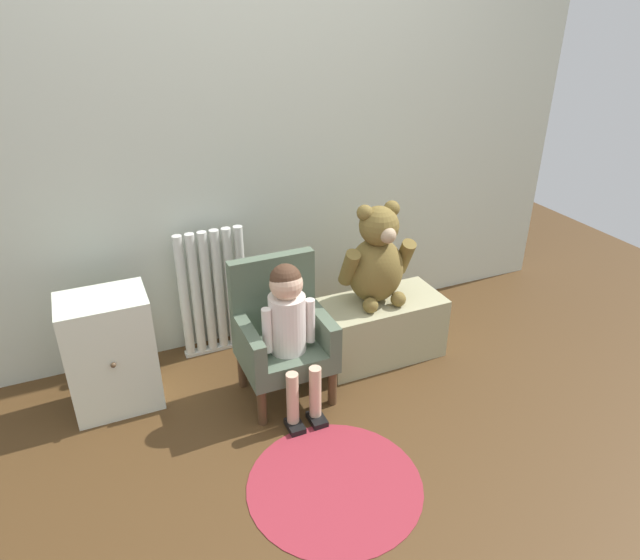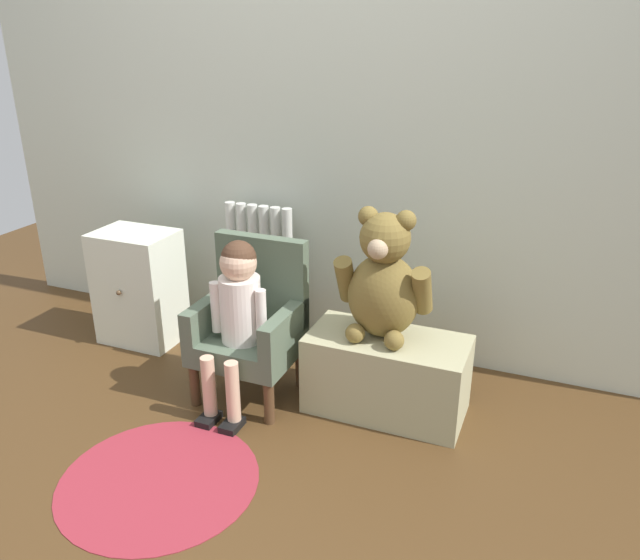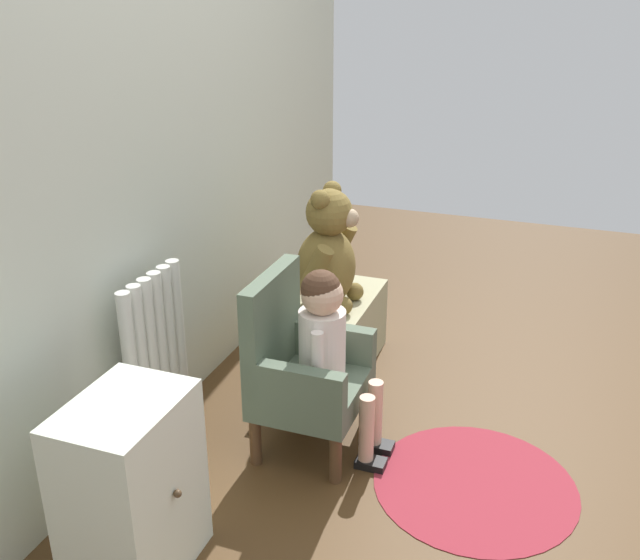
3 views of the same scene
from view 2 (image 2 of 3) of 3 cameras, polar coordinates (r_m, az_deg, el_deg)
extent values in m
plane|color=#4A3118|center=(2.39, -10.15, -17.34)|extent=(6.00, 6.00, 0.00)
cube|color=beige|center=(2.93, 1.05, 16.16)|extent=(3.80, 0.05, 2.40)
cylinder|color=silver|center=(3.22, -7.92, 1.17)|extent=(0.05, 0.05, 0.69)
cylinder|color=silver|center=(3.20, -6.96, 1.02)|extent=(0.05, 0.05, 0.69)
cylinder|color=silver|center=(3.17, -5.98, 0.87)|extent=(0.05, 0.05, 0.69)
cylinder|color=silver|center=(3.14, -4.98, 0.72)|extent=(0.05, 0.05, 0.69)
cylinder|color=silver|center=(3.11, -3.96, 0.56)|extent=(0.05, 0.05, 0.69)
cylinder|color=silver|center=(3.09, -2.93, 0.40)|extent=(0.05, 0.05, 0.69)
cube|color=silver|center=(3.30, -5.26, -4.92)|extent=(0.37, 0.05, 0.02)
cube|color=silver|center=(3.27, -16.20, -0.61)|extent=(0.39, 0.28, 0.58)
sphere|color=#4C3823|center=(3.15, -17.94, -1.12)|extent=(0.02, 0.02, 0.02)
cube|color=#51614D|center=(2.70, -6.65, -6.00)|extent=(0.42, 0.37, 0.10)
cube|color=#51614D|center=(2.72, -5.30, 0.05)|extent=(0.42, 0.06, 0.40)
cube|color=#51614D|center=(2.73, -10.06, -3.05)|extent=(0.06, 0.37, 0.14)
cube|color=#51614D|center=(2.57, -3.26, -4.39)|extent=(0.06, 0.37, 0.14)
cylinder|color=#4C331E|center=(2.74, -11.38, -9.36)|extent=(0.04, 0.04, 0.19)
cylinder|color=#4C331E|center=(2.58, -4.68, -11.08)|extent=(0.04, 0.04, 0.19)
cylinder|color=#4C331E|center=(2.96, -8.11, -6.54)|extent=(0.04, 0.04, 0.19)
cylinder|color=#4C331E|center=(2.82, -1.82, -7.92)|extent=(0.04, 0.04, 0.19)
cylinder|color=silver|center=(2.58, -7.26, -2.66)|extent=(0.17, 0.17, 0.28)
sphere|color=#D8AD8E|center=(2.50, -7.49, 1.57)|extent=(0.15, 0.15, 0.15)
sphere|color=#472D1E|center=(2.50, -7.45, 2.01)|extent=(0.14, 0.14, 0.14)
cylinder|color=#D8AD8E|center=(2.59, -10.12, -9.53)|extent=(0.06, 0.06, 0.26)
cube|color=black|center=(2.66, -10.14, -12.40)|extent=(0.07, 0.11, 0.03)
cylinder|color=#D8AD8E|center=(2.54, -7.98, -10.08)|extent=(0.06, 0.06, 0.26)
cube|color=black|center=(2.61, -8.03, -13.00)|extent=(0.07, 0.11, 0.03)
cylinder|color=silver|center=(2.61, -9.49, -2.45)|extent=(0.04, 0.04, 0.22)
cylinder|color=silver|center=(2.52, -5.40, -3.23)|extent=(0.04, 0.04, 0.22)
cube|color=tan|center=(2.63, 6.11, -8.56)|extent=(0.65, 0.32, 0.34)
ellipsoid|color=brown|center=(2.50, 5.84, -1.45)|extent=(0.29, 0.25, 0.34)
sphere|color=brown|center=(2.40, 5.98, 3.84)|extent=(0.20, 0.20, 0.20)
sphere|color=tan|center=(2.33, 5.32, 2.85)|extent=(0.08, 0.08, 0.08)
sphere|color=brown|center=(2.41, 4.43, 5.83)|extent=(0.08, 0.08, 0.08)
sphere|color=brown|center=(2.37, 7.87, 5.41)|extent=(0.08, 0.08, 0.08)
cylinder|color=brown|center=(2.52, 2.38, 0.06)|extent=(0.07, 0.15, 0.21)
cylinder|color=brown|center=(2.44, 9.33, -1.00)|extent=(0.07, 0.15, 0.21)
sphere|color=brown|center=(2.49, 3.23, -4.88)|extent=(0.08, 0.08, 0.08)
sphere|color=brown|center=(2.45, 6.79, -5.51)|extent=(0.08, 0.08, 0.08)
cylinder|color=maroon|center=(2.41, -14.50, -17.29)|extent=(0.71, 0.71, 0.01)
camera|label=1|loc=(1.96, -74.02, 15.46)|focal=32.00mm
camera|label=3|loc=(3.55, -49.83, 16.92)|focal=40.00mm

